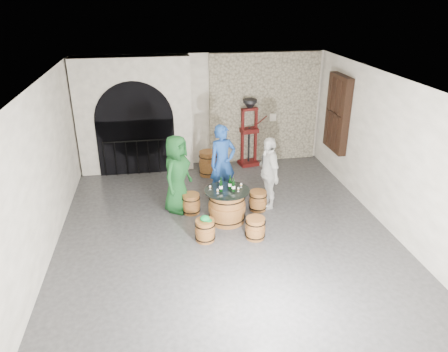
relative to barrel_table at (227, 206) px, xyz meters
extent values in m
plane|color=#303032|center=(-0.11, -0.41, -0.38)|extent=(8.00, 8.00, 0.00)
plane|color=silver|center=(-0.11, 3.59, 1.22)|extent=(8.00, 0.00, 8.00)
plane|color=silver|center=(-0.11, -4.41, 1.22)|extent=(8.00, 0.00, 8.00)
plane|color=silver|center=(-3.61, -0.41, 1.22)|extent=(0.00, 8.00, 8.00)
plane|color=silver|center=(3.39, -0.41, 1.22)|extent=(0.00, 8.00, 8.00)
plane|color=beige|center=(-0.11, -0.41, 2.82)|extent=(8.00, 8.00, 0.00)
cube|color=tan|center=(1.69, 3.53, 1.22)|extent=(3.20, 0.12, 3.18)
cube|color=silver|center=(-2.01, 3.34, 1.22)|extent=(3.10, 0.50, 3.18)
cube|color=black|center=(-2.01, 3.08, 0.39)|extent=(2.10, 0.03, 1.55)
cylinder|color=black|center=(-2.01, 3.08, 1.17)|extent=(2.10, 0.03, 2.10)
cylinder|color=black|center=(-2.01, 3.01, 0.60)|extent=(1.79, 0.04, 0.04)
cylinder|color=black|center=(-2.90, 3.01, 0.11)|extent=(0.02, 0.02, 0.98)
cylinder|color=black|center=(-2.60, 3.01, 0.11)|extent=(0.02, 0.02, 0.98)
cylinder|color=black|center=(-2.31, 3.01, 0.11)|extent=(0.02, 0.02, 0.98)
cylinder|color=black|center=(-2.01, 3.01, 0.11)|extent=(0.02, 0.02, 0.98)
cylinder|color=black|center=(-1.71, 3.01, 0.11)|extent=(0.02, 0.02, 0.98)
cylinder|color=black|center=(-1.41, 3.01, 0.11)|extent=(0.02, 0.02, 0.98)
cylinder|color=black|center=(-1.12, 3.01, 0.11)|extent=(0.02, 0.02, 0.98)
cube|color=black|center=(3.28, 1.99, 1.42)|extent=(0.20, 1.10, 2.00)
cube|color=black|center=(3.23, 1.99, 1.42)|extent=(0.06, 0.88, 1.76)
cube|color=black|center=(3.26, 1.99, 1.42)|extent=(0.22, 0.92, 0.06)
cube|color=black|center=(3.26, 1.70, 1.42)|extent=(0.22, 0.06, 1.80)
cube|color=black|center=(3.26, 1.99, 1.42)|extent=(0.22, 0.06, 1.80)
cube|color=black|center=(3.26, 2.28, 1.42)|extent=(0.22, 0.06, 1.80)
cylinder|color=brown|center=(0.00, 0.00, -0.02)|extent=(0.77, 0.77, 0.73)
cylinder|color=brown|center=(0.00, 0.00, -0.02)|extent=(0.82, 0.82, 0.16)
torus|color=black|center=(0.00, 0.00, -0.27)|extent=(0.82, 0.82, 0.02)
torus|color=black|center=(0.00, 0.00, 0.23)|extent=(0.82, 0.82, 0.02)
cylinder|color=brown|center=(0.00, 0.00, 0.36)|extent=(0.78, 0.78, 0.02)
cylinder|color=black|center=(0.00, 0.00, 0.38)|extent=(1.00, 1.00, 0.01)
cylinder|color=brown|center=(-0.75, 0.52, -0.16)|extent=(0.39, 0.39, 0.45)
cylinder|color=brown|center=(-0.75, 0.52, -0.16)|extent=(0.41, 0.41, 0.10)
torus|color=black|center=(-0.75, 0.52, -0.31)|extent=(0.43, 0.43, 0.02)
torus|color=black|center=(-0.75, 0.52, 0.00)|extent=(0.43, 0.43, 0.02)
cylinder|color=brown|center=(-0.75, 0.52, 0.08)|extent=(0.40, 0.40, 0.02)
cylinder|color=brown|center=(0.07, 0.91, -0.16)|extent=(0.39, 0.39, 0.45)
cylinder|color=brown|center=(0.07, 0.91, -0.16)|extent=(0.41, 0.41, 0.10)
torus|color=black|center=(0.07, 0.91, -0.31)|extent=(0.43, 0.43, 0.02)
torus|color=black|center=(0.07, 0.91, 0.00)|extent=(0.43, 0.43, 0.02)
cylinder|color=brown|center=(0.07, 0.91, 0.08)|extent=(0.40, 0.40, 0.02)
cylinder|color=brown|center=(0.81, 0.42, -0.16)|extent=(0.39, 0.39, 0.45)
cylinder|color=brown|center=(0.81, 0.42, -0.16)|extent=(0.41, 0.41, 0.10)
torus|color=black|center=(0.81, 0.42, -0.31)|extent=(0.43, 0.43, 0.02)
torus|color=black|center=(0.81, 0.42, 0.00)|extent=(0.43, 0.43, 0.02)
cylinder|color=brown|center=(0.81, 0.42, 0.08)|extent=(0.40, 0.40, 0.02)
cylinder|color=brown|center=(0.47, -0.79, -0.16)|extent=(0.39, 0.39, 0.45)
cylinder|color=brown|center=(0.47, -0.79, -0.16)|extent=(0.41, 0.41, 0.10)
torus|color=black|center=(0.47, -0.79, -0.31)|extent=(0.43, 0.43, 0.02)
torus|color=black|center=(0.47, -0.79, 0.00)|extent=(0.43, 0.43, 0.02)
cylinder|color=brown|center=(0.47, -0.79, 0.08)|extent=(0.40, 0.40, 0.02)
cylinder|color=brown|center=(-0.58, -0.71, -0.16)|extent=(0.39, 0.39, 0.45)
cylinder|color=brown|center=(-0.58, -0.71, -0.16)|extent=(0.41, 0.41, 0.10)
torus|color=black|center=(-0.58, -0.71, -0.31)|extent=(0.43, 0.43, 0.02)
torus|color=black|center=(-0.58, -0.71, 0.00)|extent=(0.43, 0.43, 0.02)
cylinder|color=brown|center=(-0.58, -0.71, 0.08)|extent=(0.40, 0.40, 0.02)
ellipsoid|color=#0B8135|center=(-0.58, -0.71, 0.13)|extent=(0.20, 0.20, 0.11)
cylinder|color=#0B8135|center=(-0.50, -0.74, 0.09)|extent=(0.13, 0.13, 0.01)
imported|color=#13461C|center=(-1.04, 0.72, 0.54)|extent=(0.99, 1.07, 1.84)
imported|color=navy|center=(0.09, 1.16, 0.56)|extent=(0.79, 0.64, 1.88)
imported|color=beige|center=(1.07, 0.55, 0.49)|extent=(0.52, 1.06, 1.74)
cylinder|color=black|center=(-0.14, -0.03, 0.50)|extent=(0.07, 0.07, 0.22)
cylinder|color=white|center=(-0.14, -0.03, 0.49)|extent=(0.08, 0.08, 0.06)
cone|color=black|center=(-0.14, -0.03, 0.62)|extent=(0.07, 0.07, 0.05)
cylinder|color=black|center=(-0.14, -0.03, 0.68)|extent=(0.03, 0.03, 0.07)
cylinder|color=black|center=(0.13, -0.08, 0.50)|extent=(0.07, 0.07, 0.22)
cylinder|color=white|center=(0.13, -0.08, 0.49)|extent=(0.08, 0.08, 0.06)
cone|color=black|center=(0.13, -0.08, 0.62)|extent=(0.07, 0.07, 0.05)
cylinder|color=black|center=(0.13, -0.08, 0.68)|extent=(0.03, 0.03, 0.07)
cylinder|color=black|center=(0.08, 0.06, 0.50)|extent=(0.07, 0.07, 0.22)
cylinder|color=white|center=(0.08, 0.06, 0.49)|extent=(0.08, 0.08, 0.06)
cone|color=black|center=(0.08, 0.06, 0.62)|extent=(0.07, 0.07, 0.05)
cylinder|color=black|center=(0.08, 0.06, 0.68)|extent=(0.03, 0.03, 0.07)
cylinder|color=brown|center=(-0.08, 2.64, -0.04)|extent=(0.48, 0.48, 0.68)
cylinder|color=brown|center=(-0.08, 2.64, -0.04)|extent=(0.51, 0.51, 0.15)
torus|color=black|center=(-0.08, 2.64, -0.27)|extent=(0.52, 0.52, 0.02)
torus|color=black|center=(-0.08, 2.64, 0.19)|extent=(0.52, 0.52, 0.02)
cylinder|color=brown|center=(-0.08, 2.64, 0.31)|extent=(0.49, 0.49, 0.02)
cube|color=#4B110C|center=(1.19, 3.21, -0.33)|extent=(0.61, 0.53, 0.10)
cube|color=#4B110C|center=(1.19, 3.21, 0.67)|extent=(0.54, 0.40, 0.12)
cube|color=#4B110C|center=(1.19, 3.21, 1.30)|extent=(0.50, 0.22, 0.07)
cylinder|color=black|center=(1.19, 3.21, 0.24)|extent=(0.06, 0.06, 1.04)
cylinder|color=black|center=(1.19, 3.21, 1.53)|extent=(0.39, 0.39, 0.09)
cone|color=black|center=(1.19, 3.21, 1.41)|extent=(0.39, 0.39, 0.21)
cube|color=#4B110C|center=(0.99, 3.17, 0.50)|extent=(0.09, 0.09, 1.66)
cube|color=#4B110C|center=(1.40, 3.25, 0.50)|extent=(0.09, 0.09, 1.66)
cylinder|color=#4B110C|center=(1.51, 3.23, 0.91)|extent=(0.44, 0.12, 0.32)
cube|color=silver|center=(1.94, 3.45, 0.97)|extent=(0.18, 0.10, 0.22)
camera|label=1|loc=(-1.40, -8.20, 4.40)|focal=34.00mm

